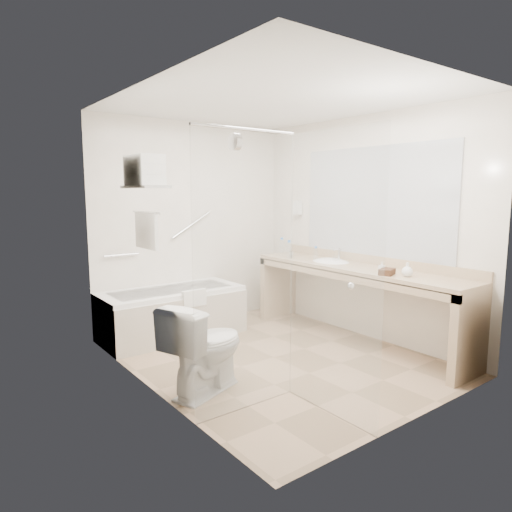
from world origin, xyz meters
TOP-DOWN VIEW (x-y plane):
  - floor at (0.00, 0.00)m, footprint 3.20×3.20m
  - ceiling at (0.00, 0.00)m, footprint 2.60×3.20m
  - wall_back at (0.00, 1.60)m, footprint 2.60×0.10m
  - wall_front at (0.00, -1.60)m, footprint 2.60×0.10m
  - wall_left at (-1.30, 0.00)m, footprint 0.10×3.20m
  - wall_right at (1.30, 0.00)m, footprint 0.10×3.20m
  - bathtub at (-0.50, 1.24)m, footprint 1.60×0.73m
  - grab_bar_short at (-0.95, 1.56)m, footprint 0.40×0.03m
  - grab_bar_long at (-0.05, 1.56)m, footprint 0.53×0.03m
  - shower_enclosure at (-0.63, -0.93)m, footprint 0.96×0.91m
  - towel_shelf at (-1.17, 0.35)m, footprint 0.24×0.55m
  - vanity_counter at (1.02, -0.15)m, footprint 0.55×2.70m
  - sink at (1.05, 0.25)m, footprint 0.40×0.52m
  - faucet at (1.20, 0.25)m, footprint 0.03×0.03m
  - mirror at (1.29, -0.15)m, footprint 0.02×2.00m
  - hairdryer_unit at (1.25, 1.05)m, footprint 0.08×0.10m
  - toilet at (-0.95, -0.26)m, footprint 0.87×0.67m
  - amenity_basket at (0.87, -0.68)m, footprint 0.21×0.18m
  - soap_bottle_a at (0.90, -0.59)m, footprint 0.06×0.12m
  - soap_bottle_b at (0.95, -0.85)m, footprint 0.13×0.15m
  - water_bottle_left at (0.88, 0.79)m, footprint 0.07×0.07m
  - water_bottle_mid at (0.96, 0.41)m, footprint 0.05×0.05m
  - water_bottle_right at (1.02, 1.09)m, footprint 0.07×0.07m
  - drinking_glass_near at (1.02, 0.14)m, footprint 0.08×0.08m
  - drinking_glass_far at (0.88, 0.75)m, footprint 0.07×0.07m

SIDE VIEW (x-z plane):
  - floor at x=0.00m, z-range 0.00..0.00m
  - bathtub at x=-0.50m, z-range -0.02..0.57m
  - toilet at x=-0.95m, z-range 0.00..0.76m
  - vanity_counter at x=1.02m, z-range 0.17..1.12m
  - sink at x=1.05m, z-range 0.75..0.89m
  - soap_bottle_a at x=0.90m, z-range 0.85..0.90m
  - amenity_basket at x=0.87m, z-range 0.85..0.91m
  - drinking_glass_far at x=0.88m, z-range 0.85..0.93m
  - drinking_glass_near at x=1.02m, z-range 0.85..0.94m
  - soap_bottle_b at x=0.95m, z-range 0.85..0.96m
  - water_bottle_mid at x=0.96m, z-range 0.84..1.01m
  - faucet at x=1.20m, z-range 0.86..1.00m
  - water_bottle_left at x=0.88m, z-range 0.84..1.06m
  - water_bottle_right at x=1.02m, z-range 0.84..1.06m
  - grab_bar_short at x=-0.95m, z-range 0.93..0.96m
  - shower_enclosure at x=-0.63m, z-range 0.01..2.12m
  - wall_back at x=0.00m, z-range 0.00..2.50m
  - wall_front at x=0.00m, z-range 0.00..2.50m
  - wall_left at x=-1.30m, z-range 0.00..2.50m
  - wall_right at x=1.30m, z-range 0.00..2.50m
  - grab_bar_long at x=-0.05m, z-range 1.09..1.41m
  - hairdryer_unit at x=1.25m, z-range 1.36..1.54m
  - mirror at x=1.29m, z-range 0.95..2.15m
  - towel_shelf at x=-1.17m, z-range 1.35..2.16m
  - ceiling at x=0.00m, z-range 2.45..2.55m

